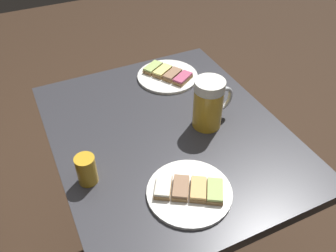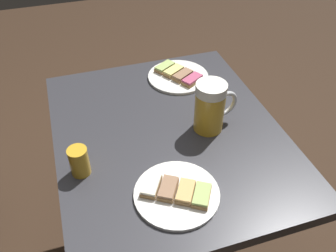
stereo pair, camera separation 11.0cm
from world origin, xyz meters
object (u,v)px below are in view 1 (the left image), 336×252
(plate_near, at_px, (168,75))
(beer_glass_small, at_px, (86,170))
(beer_mug, at_px, (209,103))
(plate_far, at_px, (189,191))

(plate_near, xyz_separation_m, beer_glass_small, (0.36, -0.41, 0.03))
(beer_mug, bearing_deg, plate_near, -179.89)
(plate_far, relative_size, beer_glass_small, 2.62)
(plate_near, relative_size, beer_glass_small, 2.65)
(plate_far, distance_m, beer_mug, 0.30)
(beer_glass_small, bearing_deg, plate_far, 55.37)
(plate_far, height_order, beer_glass_small, beer_glass_small)
(beer_mug, height_order, beer_glass_small, beer_mug)
(plate_near, distance_m, plate_far, 0.55)
(beer_glass_small, bearing_deg, plate_near, 131.83)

